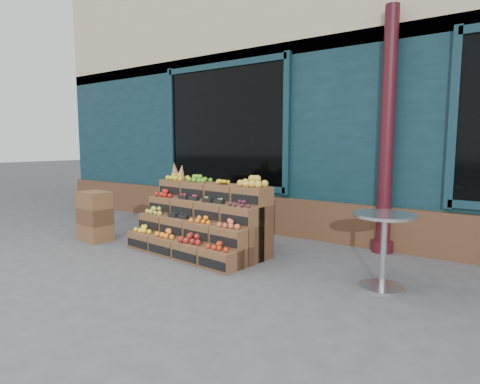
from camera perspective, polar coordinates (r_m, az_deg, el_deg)
The scene contains 6 objects.
ground at distance 4.57m, azimuth -3.16°, elevation -11.69°, with size 60.00×60.00×0.00m, color #48484B.
shop_facade at distance 8.95m, azimuth 18.29°, elevation 12.60°, with size 12.00×6.24×4.80m.
crate_display at distance 5.47m, azimuth -5.54°, elevation -4.63°, with size 1.96×1.07×1.18m.
spare_crates at distance 6.42m, azimuth -19.95°, elevation -3.24°, with size 0.52×0.38×0.74m.
bistro_table at distance 4.27m, azimuth 19.77°, elevation -6.75°, with size 0.61×0.61×0.77m.
shopkeeper at distance 7.46m, azimuth 3.49°, elevation 3.71°, with size 0.76×0.50×2.08m, color #195A22.
Camera 1 is at (2.73, -3.37, 1.46)m, focal length 30.00 mm.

